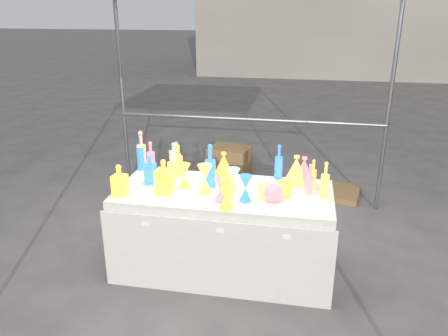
% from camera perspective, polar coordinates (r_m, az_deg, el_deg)
% --- Properties ---
extents(ground, '(80.00, 80.00, 0.00)m').
position_cam_1_polar(ground, '(4.02, 0.00, -12.81)').
color(ground, slate).
rests_on(ground, ground).
extents(display_table, '(1.84, 0.83, 0.75)m').
position_cam_1_polar(display_table, '(3.82, -0.03, -8.18)').
color(display_table, silver).
rests_on(display_table, ground).
extents(cardboard_box_closed, '(0.61, 0.49, 0.39)m').
position_cam_1_polar(cardboard_box_closed, '(6.03, 0.72, 0.97)').
color(cardboard_box_closed, olive).
rests_on(cardboard_box_closed, ground).
extents(cardboard_box_flat, '(0.88, 0.70, 0.07)m').
position_cam_1_polar(cardboard_box_flat, '(5.61, 13.21, -2.91)').
color(cardboard_box_flat, olive).
rests_on(cardboard_box_flat, ground).
extents(bottle_0, '(0.08, 0.08, 0.31)m').
position_cam_1_polar(bottle_0, '(3.99, -6.20, 1.30)').
color(bottle_0, red).
rests_on(bottle_0, display_table).
extents(bottle_1, '(0.10, 0.10, 0.36)m').
position_cam_1_polar(bottle_1, '(4.14, -10.75, 2.18)').
color(bottle_1, '#15783C').
rests_on(bottle_1, display_table).
extents(bottle_2, '(0.10, 0.10, 0.38)m').
position_cam_1_polar(bottle_2, '(4.13, -10.73, 2.26)').
color(bottle_2, '#FFAF1A').
rests_on(bottle_2, display_table).
extents(bottle_3, '(0.09, 0.09, 0.28)m').
position_cam_1_polar(bottle_3, '(4.12, -9.53, 1.56)').
color(bottle_3, '#2521C2').
rests_on(bottle_3, display_table).
extents(bottle_4, '(0.09, 0.09, 0.30)m').
position_cam_1_polar(bottle_4, '(3.79, -6.88, 0.18)').
color(bottle_4, '#116D57').
rests_on(bottle_4, display_table).
extents(bottle_5, '(0.08, 0.08, 0.31)m').
position_cam_1_polar(bottle_5, '(3.94, -6.57, 1.12)').
color(bottle_5, '#BF2665').
rests_on(bottle_5, display_table).
extents(bottle_6, '(0.09, 0.09, 0.30)m').
position_cam_1_polar(bottle_6, '(3.94, -5.98, 1.02)').
color(bottle_6, red).
rests_on(bottle_6, display_table).
extents(bottle_7, '(0.10, 0.10, 0.38)m').
position_cam_1_polar(bottle_7, '(3.66, -1.81, 0.29)').
color(bottle_7, '#15783C').
rests_on(bottle_7, display_table).
extents(decanter_0, '(0.12, 0.12, 0.26)m').
position_cam_1_polar(decanter_0, '(3.62, -13.49, -1.55)').
color(decanter_0, red).
rests_on(decanter_0, display_table).
extents(decanter_1, '(0.12, 0.12, 0.29)m').
position_cam_1_polar(decanter_1, '(3.59, -7.86, -1.08)').
color(decanter_1, '#FFAF1A').
rests_on(decanter_1, display_table).
extents(decanter_2, '(0.13, 0.13, 0.26)m').
position_cam_1_polar(decanter_2, '(3.81, -9.59, -0.16)').
color(decanter_2, '#15783C').
rests_on(decanter_2, display_table).
extents(hourglass_0, '(0.13, 0.13, 0.24)m').
position_cam_1_polar(hourglass_0, '(3.30, 0.31, -3.40)').
color(hourglass_0, '#FFAF1A').
rests_on(hourglass_0, display_table).
extents(hourglass_1, '(0.13, 0.13, 0.19)m').
position_cam_1_polar(hourglass_1, '(3.43, -0.47, -2.87)').
color(hourglass_1, '#2521C2').
rests_on(hourglass_1, display_table).
extents(hourglass_2, '(0.16, 0.16, 0.24)m').
position_cam_1_polar(hourglass_2, '(3.57, -2.52, -1.44)').
color(hourglass_2, '#116D57').
rests_on(hourglass_2, display_table).
extents(hourglass_3, '(0.13, 0.13, 0.22)m').
position_cam_1_polar(hourglass_3, '(3.56, 1.23, -1.74)').
color(hourglass_3, '#BF2665').
rests_on(hourglass_3, display_table).
extents(hourglass_4, '(0.13, 0.13, 0.21)m').
position_cam_1_polar(hourglass_4, '(3.69, -5.19, -1.02)').
color(hourglass_4, red).
rests_on(hourglass_4, display_table).
extents(hourglass_5, '(0.12, 0.12, 0.21)m').
position_cam_1_polar(hourglass_5, '(3.43, 2.83, -2.68)').
color(hourglass_5, '#15783C').
rests_on(hourglass_5, display_table).
extents(globe_0, '(0.19, 0.19, 0.12)m').
position_cam_1_polar(globe_0, '(3.52, 0.42, -2.86)').
color(globe_0, red).
rests_on(globe_0, display_table).
extents(globe_1, '(0.17, 0.17, 0.12)m').
position_cam_1_polar(globe_1, '(3.51, 5.55, -3.02)').
color(globe_1, '#116D57').
rests_on(globe_1, display_table).
extents(globe_2, '(0.17, 0.17, 0.12)m').
position_cam_1_polar(globe_2, '(3.59, 7.84, -2.62)').
color(globe_2, '#FFAF1A').
rests_on(globe_2, display_table).
extents(globe_3, '(0.16, 0.16, 0.13)m').
position_cam_1_polar(globe_3, '(3.47, 6.41, -3.29)').
color(globe_3, '#2521C2').
rests_on(globe_3, display_table).
extents(lampshade_0, '(0.26, 0.26, 0.24)m').
position_cam_1_polar(lampshade_0, '(3.88, -0.05, 0.37)').
color(lampshade_0, yellow).
rests_on(lampshade_0, display_table).
extents(lampshade_2, '(0.24, 0.24, 0.24)m').
position_cam_1_polar(lampshade_2, '(3.82, 10.39, -0.30)').
color(lampshade_2, '#2521C2').
rests_on(lampshade_2, display_table).
extents(lampshade_3, '(0.28, 0.28, 0.26)m').
position_cam_1_polar(lampshade_3, '(3.79, 9.39, -0.26)').
color(lampshade_3, '#116D57').
rests_on(lampshade_3, display_table).
extents(bottle_8, '(0.08, 0.08, 0.32)m').
position_cam_1_polar(bottle_8, '(3.89, 7.17, 0.82)').
color(bottle_8, '#15783C').
rests_on(bottle_8, display_table).
extents(bottle_9, '(0.07, 0.07, 0.26)m').
position_cam_1_polar(bottle_9, '(3.72, 11.54, -0.80)').
color(bottle_9, '#FFAF1A').
rests_on(bottle_9, display_table).
extents(bottle_10, '(0.08, 0.08, 0.26)m').
position_cam_1_polar(bottle_10, '(3.62, 11.14, -1.41)').
color(bottle_10, '#2521C2').
rests_on(bottle_10, display_table).
extents(bottle_11, '(0.07, 0.07, 0.30)m').
position_cam_1_polar(bottle_11, '(3.57, 13.07, -1.49)').
color(bottle_11, '#116D57').
rests_on(bottle_11, display_table).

